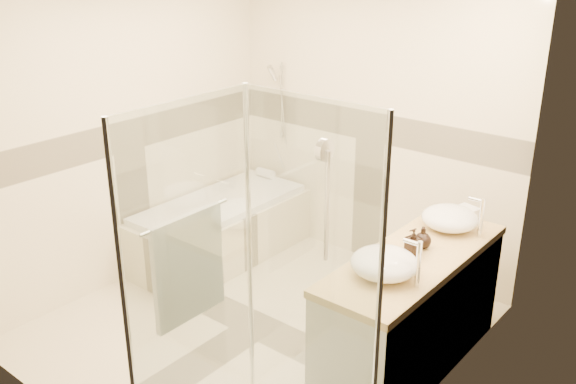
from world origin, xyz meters
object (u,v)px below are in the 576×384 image
Objects in this scene: vessel_sink_near at (450,218)px; amenity_bottle_a at (413,242)px; amenity_bottle_b at (423,237)px; shower_enclosure at (250,377)px; vessel_sink_far at (384,263)px; vanity at (411,312)px; bathtub at (221,226)px.

vessel_sink_near is 2.17× the size of amenity_bottle_a.
vessel_sink_near is at bearing 90.00° from amenity_bottle_b.
vessel_sink_far is (0.27, 0.91, 0.43)m from shower_enclosure.
vanity is at bearing -87.81° from vessel_sink_near.
vanity is at bearing 86.79° from vessel_sink_far.
bathtub is 0.83× the size of shower_enclosure.
vanity is 0.62m from vessel_sink_far.
amenity_bottle_b is at bearing 78.96° from shower_enclosure.
amenity_bottle_a is at bearing -90.00° from vessel_sink_near.
vanity is at bearing 77.03° from shower_enclosure.
bathtub is 4.10× the size of vessel_sink_far.
amenity_bottle_a is (0.27, 1.27, 0.44)m from shower_enclosure.
bathtub is 2.25m from amenity_bottle_a.
shower_enclosure is at bearing -98.65° from vessel_sink_near.
amenity_bottle_a is 0.13m from amenity_bottle_b.
shower_enclosure is at bearing -102.13° from amenity_bottle_a.
bathtub is 2.47m from shower_enclosure.
vessel_sink_near reaches higher than amenity_bottle_b.
shower_enclosure is 5.15× the size of vessel_sink_near.
bathtub is at bearing 161.66° from vessel_sink_far.
bathtub is 2.33m from vessel_sink_far.
amenity_bottle_b is (0.00, -0.40, -0.00)m from vessel_sink_near.
amenity_bottle_b is at bearing 90.00° from amenity_bottle_a.
amenity_bottle_a is (0.00, 0.35, 0.01)m from vessel_sink_far.
vessel_sink_near reaches higher than vanity.
amenity_bottle_b is (0.27, 1.40, 0.42)m from shower_enclosure.
amenity_bottle_a is at bearing -174.95° from vanity.
vanity is (2.15, -0.35, 0.12)m from bathtub.
bathtub is at bearing 170.62° from amenity_bottle_a.
shower_enclosure reaches higher than amenity_bottle_a.
bathtub is at bearing 138.90° from shower_enclosure.
bathtub is at bearing 170.75° from vanity.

